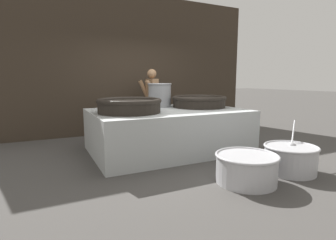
# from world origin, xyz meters

# --- Properties ---
(ground_plane) EXTENTS (60.00, 60.00, 0.00)m
(ground_plane) POSITION_xyz_m (0.00, 0.00, 0.00)
(ground_plane) COLOR #474442
(back_wall) EXTENTS (6.92, 0.24, 3.57)m
(back_wall) POSITION_xyz_m (0.00, 2.24, 1.79)
(back_wall) COLOR #382D23
(back_wall) RESTS_ON ground_plane
(hearth_platform) EXTENTS (2.91, 1.91, 0.81)m
(hearth_platform) POSITION_xyz_m (0.00, 0.00, 0.41)
(hearth_platform) COLOR #B2B7B7
(hearth_platform) RESTS_ON ground_plane
(giant_wok_near) EXTENTS (1.14, 1.14, 0.25)m
(giant_wok_near) POSITION_xyz_m (-0.82, -0.12, 0.95)
(giant_wok_near) COLOR black
(giant_wok_near) RESTS_ON hearth_platform
(giant_wok_far) EXTENTS (1.15, 1.15, 0.24)m
(giant_wok_far) POSITION_xyz_m (0.80, 0.15, 0.94)
(giant_wok_far) COLOR black
(giant_wok_far) RESTS_ON hearth_platform
(stock_pot) EXTENTS (0.52, 0.52, 0.50)m
(stock_pot) POSITION_xyz_m (0.09, 0.58, 1.07)
(stock_pot) COLOR gray
(stock_pot) RESTS_ON hearth_platform
(cook) EXTENTS (0.39, 0.60, 1.65)m
(cook) POSITION_xyz_m (0.27, 1.48, 0.90)
(cook) COLOR #9E7551
(cook) RESTS_ON ground_plane
(prep_bowl_vegetables) EXTENTS (0.91, 0.78, 0.72)m
(prep_bowl_vegetables) POSITION_xyz_m (1.12, -1.93, 0.23)
(prep_bowl_vegetables) COLOR #B7B7BC
(prep_bowl_vegetables) RESTS_ON ground_plane
(prep_bowl_meat) EXTENTS (0.85, 0.85, 0.40)m
(prep_bowl_meat) POSITION_xyz_m (0.23, -1.95, 0.22)
(prep_bowl_meat) COLOR #B7B7BC
(prep_bowl_meat) RESTS_ON ground_plane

